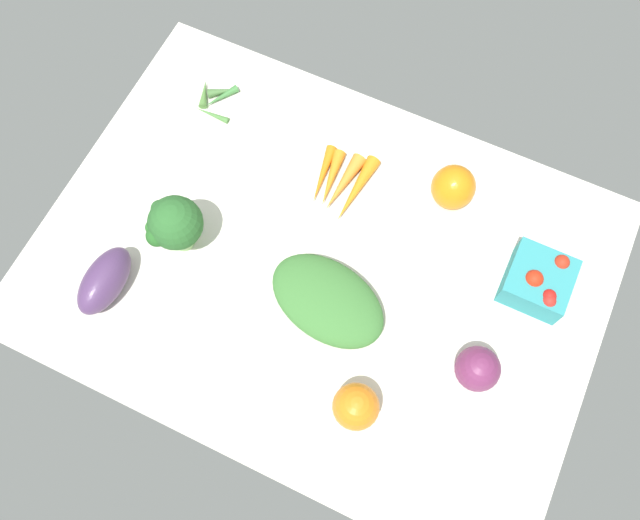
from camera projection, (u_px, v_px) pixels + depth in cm
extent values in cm
cube|color=silver|center=(320.00, 266.00, 124.65)|extent=(104.00, 76.00, 2.00)
ellipsoid|color=orange|center=(453.00, 187.00, 124.50)|extent=(11.07, 11.07, 9.01)
cube|color=teal|center=(538.00, 281.00, 119.19)|extent=(11.23, 11.23, 6.22)
sphere|color=red|center=(549.00, 296.00, 115.20)|extent=(2.49, 2.49, 2.49)
sphere|color=red|center=(562.00, 263.00, 117.59)|extent=(2.87, 2.87, 2.87)
sphere|color=red|center=(534.00, 279.00, 116.50)|extent=(3.35, 3.35, 3.35)
sphere|color=red|center=(549.00, 301.00, 114.90)|extent=(2.45, 2.45, 2.45)
ellipsoid|color=#3E7936|center=(327.00, 300.00, 117.98)|extent=(24.99, 18.79, 5.99)
cylinder|color=#98C37C|center=(182.00, 237.00, 123.03)|extent=(3.93, 3.93, 4.95)
sphere|color=#2B642C|center=(176.00, 223.00, 117.26)|extent=(9.91, 9.91, 9.91)
sphere|color=#266124|center=(157.00, 236.00, 116.62)|extent=(3.96, 3.96, 3.96)
sphere|color=#2A6728|center=(153.00, 227.00, 116.77)|extent=(2.87, 2.87, 2.87)
sphere|color=#2B632A|center=(160.00, 209.00, 117.88)|extent=(3.21, 3.21, 3.21)
sphere|color=#702B56|center=(478.00, 369.00, 112.58)|extent=(7.85, 7.85, 7.85)
sphere|color=orange|center=(356.00, 407.00, 110.20)|extent=(8.00, 8.00, 8.00)
ellipsoid|color=#523562|center=(105.00, 280.00, 118.82)|extent=(7.16, 13.86, 6.98)
cone|color=orange|center=(323.00, 175.00, 129.32)|extent=(3.96, 12.81, 2.17)
cone|color=orange|center=(331.00, 178.00, 128.83)|extent=(4.18, 12.25, 2.51)
cone|color=orange|center=(343.00, 184.00, 128.16)|extent=(4.35, 13.27, 3.00)
cone|color=orange|center=(355.00, 190.00, 127.74)|extent=(3.99, 15.19, 2.90)
cone|color=#4C833E|center=(212.00, 114.00, 134.87)|extent=(7.48, 1.36, 1.28)
cone|color=#41813F|center=(221.00, 97.00, 136.21)|extent=(5.25, 7.41, 1.59)
cone|color=#4A783E|center=(223.00, 91.00, 136.53)|extent=(6.10, 5.21, 1.91)
cone|color=#54863F|center=(204.00, 93.00, 136.44)|extent=(4.12, 6.57, 1.74)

